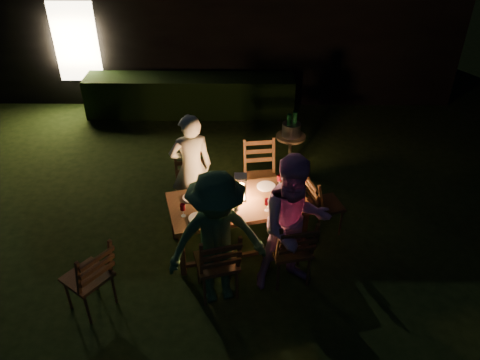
{
  "coord_description": "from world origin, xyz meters",
  "views": [
    {
      "loc": [
        0.6,
        -5.14,
        4.27
      ],
      "look_at": [
        0.55,
        -0.08,
        0.89
      ],
      "focal_mm": 35.0,
      "sensor_mm": 36.0,
      "label": 1
    }
  ],
  "objects_px": {
    "chair_far_right": "(261,188)",
    "bottle_bucket_b": "(294,126)",
    "chair_spare": "(91,287)",
    "lantern": "(241,188)",
    "chair_end": "(324,213)",
    "ice_bucket": "(291,130)",
    "side_table": "(291,140)",
    "person_opp_left": "(217,241)",
    "bottle_table": "(218,195)",
    "chair_near_left": "(218,273)",
    "chair_far_left": "(194,199)",
    "bottle_bucket_a": "(289,128)",
    "chair_near_right": "(290,259)",
    "person_opp_right": "(294,225)",
    "person_house_side": "(191,168)",
    "dining_table": "(238,206)"
  },
  "relations": [
    {
      "from": "chair_far_left",
      "to": "bottle_bucket_a",
      "type": "bearing_deg",
      "value": -151.11
    },
    {
      "from": "dining_table",
      "to": "ice_bucket",
      "type": "height_order",
      "value": "ice_bucket"
    },
    {
      "from": "dining_table",
      "to": "chair_spare",
      "type": "height_order",
      "value": "chair_spare"
    },
    {
      "from": "person_opp_left",
      "to": "chair_far_left",
      "type": "bearing_deg",
      "value": 89.95
    },
    {
      "from": "person_opp_left",
      "to": "bottle_table",
      "type": "height_order",
      "value": "person_opp_left"
    },
    {
      "from": "side_table",
      "to": "ice_bucket",
      "type": "xyz_separation_m",
      "value": [
        -0.0,
        0.0,
        0.19
      ]
    },
    {
      "from": "person_opp_right",
      "to": "lantern",
      "type": "xyz_separation_m",
      "value": [
        -0.62,
        0.73,
        -0.01
      ]
    },
    {
      "from": "bottle_table",
      "to": "ice_bucket",
      "type": "relative_size",
      "value": 0.93
    },
    {
      "from": "dining_table",
      "to": "bottle_table",
      "type": "xyz_separation_m",
      "value": [
        -0.24,
        -0.07,
        0.21
      ]
    },
    {
      "from": "chair_far_right",
      "to": "bottle_bucket_b",
      "type": "bearing_deg",
      "value": -126.09
    },
    {
      "from": "lantern",
      "to": "bottle_table",
      "type": "relative_size",
      "value": 1.25
    },
    {
      "from": "chair_near_right",
      "to": "bottle_bucket_b",
      "type": "relative_size",
      "value": 3.27
    },
    {
      "from": "person_opp_right",
      "to": "person_opp_left",
      "type": "xyz_separation_m",
      "value": [
        -0.87,
        -0.24,
        -0.03
      ]
    },
    {
      "from": "chair_near_left",
      "to": "lantern",
      "type": "height_order",
      "value": "lantern"
    },
    {
      "from": "chair_spare",
      "to": "lantern",
      "type": "relative_size",
      "value": 2.94
    },
    {
      "from": "chair_far_right",
      "to": "bottle_bucket_a",
      "type": "relative_size",
      "value": 3.32
    },
    {
      "from": "person_opp_left",
      "to": "bottle_bucket_b",
      "type": "distance_m",
      "value": 3.06
    },
    {
      "from": "chair_far_right",
      "to": "person_opp_left",
      "type": "height_order",
      "value": "person_opp_left"
    },
    {
      "from": "chair_near_left",
      "to": "chair_far_left",
      "type": "relative_size",
      "value": 1.02
    },
    {
      "from": "side_table",
      "to": "bottle_bucket_a",
      "type": "height_order",
      "value": "bottle_bucket_a"
    },
    {
      "from": "bottle_table",
      "to": "side_table",
      "type": "relative_size",
      "value": 0.43
    },
    {
      "from": "chair_end",
      "to": "person_opp_right",
      "type": "bearing_deg",
      "value": -44.56
    },
    {
      "from": "chair_near_right",
      "to": "bottle_table",
      "type": "xyz_separation_m",
      "value": [
        -0.88,
        0.56,
        0.55
      ]
    },
    {
      "from": "chair_spare",
      "to": "side_table",
      "type": "xyz_separation_m",
      "value": [
        2.49,
        3.0,
        0.27
      ]
    },
    {
      "from": "chair_far_right",
      "to": "bottle_bucket_a",
      "type": "xyz_separation_m",
      "value": [
        0.46,
        0.97,
        0.5
      ]
    },
    {
      "from": "lantern",
      "to": "bottle_bucket_a",
      "type": "relative_size",
      "value": 1.09
    },
    {
      "from": "chair_spare",
      "to": "person_opp_left",
      "type": "bearing_deg",
      "value": -45.88
    },
    {
      "from": "chair_far_right",
      "to": "chair_near_left",
      "type": "bearing_deg",
      "value": 64.56
    },
    {
      "from": "chair_end",
      "to": "person_house_side",
      "type": "bearing_deg",
      "value": -117.0
    },
    {
      "from": "person_opp_left",
      "to": "bottle_table",
      "type": "xyz_separation_m",
      "value": [
        -0.03,
        0.84,
        0.01
      ]
    },
    {
      "from": "ice_bucket",
      "to": "bottle_bucket_a",
      "type": "distance_m",
      "value": 0.08
    },
    {
      "from": "bottle_bucket_a",
      "to": "bottle_bucket_b",
      "type": "distance_m",
      "value": 0.13
    },
    {
      "from": "bottle_table",
      "to": "bottle_bucket_a",
      "type": "height_order",
      "value": "bottle_table"
    },
    {
      "from": "bottle_table",
      "to": "side_table",
      "type": "xyz_separation_m",
      "value": [
        1.08,
        1.97,
        -0.29
      ]
    },
    {
      "from": "person_house_side",
      "to": "bottle_bucket_a",
      "type": "distance_m",
      "value": 1.87
    },
    {
      "from": "chair_far_right",
      "to": "chair_spare",
      "type": "height_order",
      "value": "chair_far_right"
    },
    {
      "from": "chair_near_right",
      "to": "side_table",
      "type": "distance_m",
      "value": 2.55
    },
    {
      "from": "chair_near_left",
      "to": "chair_far_right",
      "type": "relative_size",
      "value": 0.99
    },
    {
      "from": "bottle_table",
      "to": "chair_end",
      "type": "bearing_deg",
      "value": 15.53
    },
    {
      "from": "side_table",
      "to": "chair_near_right",
      "type": "bearing_deg",
      "value": -94.48
    },
    {
      "from": "bottle_bucket_a",
      "to": "chair_near_left",
      "type": "bearing_deg",
      "value": -110.4
    },
    {
      "from": "chair_far_right",
      "to": "chair_end",
      "type": "xyz_separation_m",
      "value": [
        0.86,
        -0.56,
        -0.03
      ]
    },
    {
      "from": "chair_end",
      "to": "ice_bucket",
      "type": "relative_size",
      "value": 3.19
    },
    {
      "from": "chair_near_right",
      "to": "person_opp_right",
      "type": "height_order",
      "value": "person_opp_right"
    },
    {
      "from": "chair_near_left",
      "to": "ice_bucket",
      "type": "distance_m",
      "value": 3.0
    },
    {
      "from": "chair_end",
      "to": "chair_near_right",
      "type": "bearing_deg",
      "value": -46.34
    },
    {
      "from": "chair_far_right",
      "to": "ice_bucket",
      "type": "xyz_separation_m",
      "value": [
        0.51,
        1.01,
        0.45
      ]
    },
    {
      "from": "bottle_table",
      "to": "side_table",
      "type": "height_order",
      "value": "bottle_table"
    },
    {
      "from": "dining_table",
      "to": "chair_near_left",
      "type": "distance_m",
      "value": 0.95
    },
    {
      "from": "chair_near_left",
      "to": "bottle_table",
      "type": "distance_m",
      "value": 0.97
    }
  ]
}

